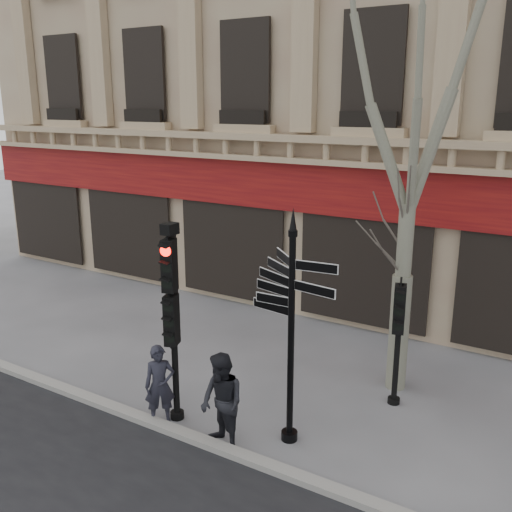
{
  "coord_description": "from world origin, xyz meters",
  "views": [
    {
      "loc": [
        4.93,
        -8.31,
        5.75
      ],
      "look_at": [
        -0.54,
        0.6,
        2.91
      ],
      "focal_mm": 40.0,
      "sensor_mm": 36.0,
      "label": 1
    }
  ],
  "objects_px": {
    "pedestrian_b": "(222,403)",
    "traffic_signal_secondary": "(399,322)",
    "fingerpost": "(292,290)",
    "plane_tree": "(419,53)",
    "traffic_signal_main": "(173,299)",
    "pedestrian_a": "(160,385)"
  },
  "relations": [
    {
      "from": "plane_tree",
      "to": "pedestrian_b",
      "type": "distance_m",
      "value": 7.04
    },
    {
      "from": "fingerpost",
      "to": "pedestrian_b",
      "type": "relative_size",
      "value": 2.4
    },
    {
      "from": "fingerpost",
      "to": "traffic_signal_main",
      "type": "distance_m",
      "value": 2.22
    },
    {
      "from": "traffic_signal_main",
      "to": "traffic_signal_secondary",
      "type": "height_order",
      "value": "traffic_signal_main"
    },
    {
      "from": "fingerpost",
      "to": "pedestrian_b",
      "type": "xyz_separation_m",
      "value": [
        -0.86,
        -0.82,
        -1.92
      ]
    },
    {
      "from": "pedestrian_b",
      "to": "fingerpost",
      "type": "bearing_deg",
      "value": 67.27
    },
    {
      "from": "plane_tree",
      "to": "pedestrian_a",
      "type": "relative_size",
      "value": 6.17
    },
    {
      "from": "fingerpost",
      "to": "plane_tree",
      "type": "distance_m",
      "value": 4.85
    },
    {
      "from": "traffic_signal_main",
      "to": "traffic_signal_secondary",
      "type": "bearing_deg",
      "value": 19.48
    },
    {
      "from": "traffic_signal_main",
      "to": "plane_tree",
      "type": "distance_m",
      "value": 6.21
    },
    {
      "from": "plane_tree",
      "to": "traffic_signal_main",
      "type": "bearing_deg",
      "value": -132.91
    },
    {
      "from": "fingerpost",
      "to": "plane_tree",
      "type": "height_order",
      "value": "plane_tree"
    },
    {
      "from": "pedestrian_a",
      "to": "traffic_signal_secondary",
      "type": "bearing_deg",
      "value": -3.14
    },
    {
      "from": "fingerpost",
      "to": "traffic_signal_secondary",
      "type": "bearing_deg",
      "value": 80.15
    },
    {
      "from": "fingerpost",
      "to": "pedestrian_b",
      "type": "distance_m",
      "value": 2.25
    },
    {
      "from": "pedestrian_b",
      "to": "traffic_signal_main",
      "type": "bearing_deg",
      "value": -171.45
    },
    {
      "from": "traffic_signal_main",
      "to": "plane_tree",
      "type": "height_order",
      "value": "plane_tree"
    },
    {
      "from": "fingerpost",
      "to": "pedestrian_a",
      "type": "relative_size",
      "value": 2.73
    },
    {
      "from": "pedestrian_b",
      "to": "traffic_signal_secondary",
      "type": "bearing_deg",
      "value": 79.61
    },
    {
      "from": "fingerpost",
      "to": "plane_tree",
      "type": "xyz_separation_m",
      "value": [
        0.97,
        2.85,
        3.8
      ]
    },
    {
      "from": "traffic_signal_secondary",
      "to": "traffic_signal_main",
      "type": "bearing_deg",
      "value": -157.5
    },
    {
      "from": "fingerpost",
      "to": "traffic_signal_main",
      "type": "height_order",
      "value": "fingerpost"
    }
  ]
}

